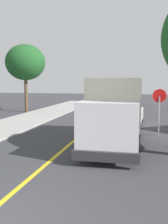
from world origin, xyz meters
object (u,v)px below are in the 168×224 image
Objects in this scene: parked_car_mid at (130,104)px; street_tree_down_block at (25,63)px; box_truck at (116,108)px; parked_car_far at (132,100)px; parked_car_near at (129,113)px; stop_sign at (159,103)px.

parked_car_mid is 11.05m from street_tree_down_block.
box_truck is 19.83m from parked_car_far.
parked_car_near and parked_car_far have the same top height.
street_tree_down_block is (-12.25, 9.25, 3.01)m from stop_sign.
street_tree_down_block reaches higher than parked_car_mid.
parked_car_near is at bearing 115.83° from stop_sign.
street_tree_down_block reaches higher than box_truck.
parked_car_near and parked_car_mid have the same top height.
stop_sign is at bearing -37.06° from street_tree_down_block.
parked_car_near is 0.67× the size of street_tree_down_block.
parked_car_mid is at bearing 92.31° from parked_car_near.
parked_car_near is 12.45m from street_tree_down_block.
parked_car_near is at bearing 87.00° from box_truck.
stop_sign is (2.17, 2.50, 0.09)m from box_truck.
parked_car_near is 1.00× the size of parked_car_far.
parked_car_far is at bearing 91.67° from parked_car_near.
stop_sign is at bearing 49.14° from box_truck.
stop_sign is (2.23, -17.31, 1.06)m from parked_car_far.
parked_car_near is at bearing -87.69° from parked_car_mid.
box_truck is 6.38m from parked_car_near.
stop_sign is at bearing -79.05° from parked_car_mid.
box_truck reaches higher than parked_car_far.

